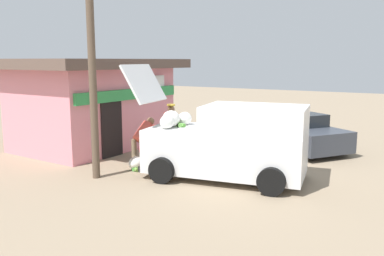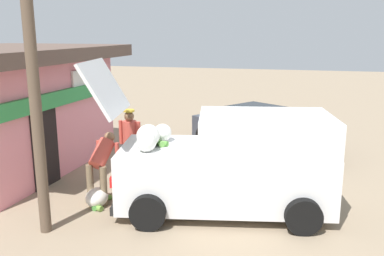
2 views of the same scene
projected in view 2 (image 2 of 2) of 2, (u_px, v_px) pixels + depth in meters
The scene contains 9 objects.
ground_plane at pixel (222, 168), 11.06m from camera, with size 60.00×60.00×0.00m, color gray.
storefront_bar at pixel (6, 106), 10.81m from camera, with size 6.22×4.68×3.17m.
delivery_van at pixel (232, 163), 8.31m from camera, with size 2.81×4.97×3.01m.
parked_sedan at pixel (261, 130), 12.70m from camera, with size 3.96×4.59×1.29m.
vendor_standing at pixel (130, 140), 10.01m from camera, with size 0.37×0.57×1.75m.
customer_bending at pixel (101, 161), 8.77m from camera, with size 0.77×0.60×1.45m.
unloaded_banana_pile at pixel (97, 198), 8.67m from camera, with size 0.81×0.57×0.38m.
paint_bucket at pixel (149, 148), 12.40m from camera, with size 0.34×0.34×0.34m, color #BF3F33.
utility_pole at pixel (36, 106), 7.08m from camera, with size 0.20×0.20×4.62m, color brown.
Camera 2 is at (-10.40, -1.82, 3.56)m, focal length 38.96 mm.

